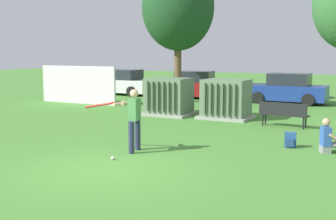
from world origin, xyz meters
TOP-DOWN VIEW (x-y plane):
  - ground_plane at (0.00, 0.00)m, footprint 96.00×96.00m
  - fence_panel at (-9.30, 10.50)m, footprint 4.80×0.12m
  - transformer_west at (-2.89, 8.77)m, footprint 2.10×1.70m
  - transformer_mid_west at (-0.32, 8.99)m, footprint 2.10×1.70m
  - park_bench at (2.31, 7.92)m, footprint 1.83×0.59m
  - batter at (-0.44, 1.93)m, footprint 1.61×0.75m
  - sports_ball at (-0.38, 0.87)m, footprint 0.09×0.09m
  - seated_spectator at (4.42, 4.30)m, footprint 0.79×0.67m
  - backpack at (3.33, 4.51)m, footprint 0.35×0.30m
  - tree_left at (-4.75, 13.41)m, footprint 3.88×3.88m
  - parked_car_leftmost at (-9.90, 15.68)m, footprint 4.22×1.96m
  - parked_car_left_of_center at (-4.92, 15.75)m, footprint 4.40×2.37m
  - parked_car_right_of_center at (0.66, 15.71)m, footprint 4.22×1.95m

SIDE VIEW (x-z plane):
  - ground_plane at x=0.00m, z-range 0.00..0.00m
  - sports_ball at x=-0.38m, z-range 0.00..0.09m
  - backpack at x=3.33m, z-range -0.01..0.43m
  - seated_spectator at x=4.42m, z-range -0.11..0.86m
  - park_bench at x=2.31m, z-range 0.08..0.99m
  - parked_car_leftmost at x=-9.90m, z-range -0.06..1.56m
  - parked_car_left_of_center at x=-4.92m, z-range -0.06..1.56m
  - parked_car_right_of_center at x=0.66m, z-range -0.06..1.56m
  - transformer_west at x=-2.89m, z-range -0.02..1.60m
  - transformer_mid_west at x=-0.32m, z-range -0.02..1.60m
  - batter at x=-0.44m, z-range 0.11..1.85m
  - fence_panel at x=-9.30m, z-range 0.00..2.00m
  - tree_left at x=-4.75m, z-range 1.38..8.81m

